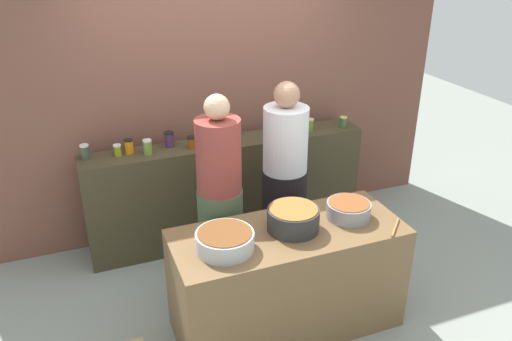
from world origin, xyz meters
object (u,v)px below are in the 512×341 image
at_px(preserve_jar_9, 343,122).
at_px(cooking_pot_right, 348,210).
at_px(preserve_jar_1, 117,150).
at_px(cooking_pot_center, 293,219).
at_px(cook_with_tongs, 220,209).
at_px(cook_in_cap, 284,186).
at_px(preserve_jar_0, 85,152).
at_px(preserve_jar_8, 310,125).
at_px(preserve_jar_3, 148,147).
at_px(preserve_jar_2, 129,146).
at_px(preserve_jar_4, 169,139).
at_px(preserve_jar_6, 210,137).
at_px(cooking_pot_left, 225,241).
at_px(preserve_jar_5, 192,142).
at_px(preserve_jar_7, 284,126).
at_px(wooden_spoon, 395,227).

xyz_separation_m(preserve_jar_9, cooking_pot_right, (-0.70, -1.32, -0.16)).
distance_m(preserve_jar_1, cooking_pot_center, 1.76).
height_order(cook_with_tongs, cook_in_cap, cook_with_tongs).
bearing_deg(preserve_jar_0, preserve_jar_9, -2.98).
bearing_deg(preserve_jar_8, preserve_jar_3, -179.72).
relative_size(preserve_jar_2, cooking_pot_right, 0.39).
bearing_deg(cooking_pot_center, cook_with_tongs, 122.35).
relative_size(preserve_jar_2, preserve_jar_4, 0.91).
distance_m(preserve_jar_2, preserve_jar_6, 0.74).
relative_size(cooking_pot_left, cooking_pot_right, 1.21).
bearing_deg(preserve_jar_6, preserve_jar_9, -4.33).
bearing_deg(cooking_pot_center, preserve_jar_5, 106.01).
distance_m(preserve_jar_7, cooking_pot_center, 1.56).
relative_size(preserve_jar_7, cooking_pot_center, 0.26).
height_order(preserve_jar_3, cooking_pot_left, preserve_jar_3).
relative_size(preserve_jar_0, cooking_pot_right, 0.39).
bearing_deg(preserve_jar_1, cooking_pot_left, -71.56).
relative_size(preserve_jar_5, preserve_jar_7, 1.11).
relative_size(preserve_jar_5, cooking_pot_left, 0.28).
bearing_deg(preserve_jar_6, preserve_jar_1, -179.57).
relative_size(preserve_jar_0, preserve_jar_6, 1.33).
distance_m(preserve_jar_8, cook_with_tongs, 1.44).
bearing_deg(preserve_jar_8, preserve_jar_7, 161.00).
relative_size(preserve_jar_2, cooking_pot_center, 0.34).
bearing_deg(preserve_jar_3, preserve_jar_0, 169.57).
xyz_separation_m(preserve_jar_2, cook_in_cap, (1.22, -0.64, -0.32)).
bearing_deg(preserve_jar_1, cooking_pot_right, -43.44).
height_order(preserve_jar_4, preserve_jar_5, preserve_jar_4).
distance_m(preserve_jar_6, cooking_pot_right, 1.56).
bearing_deg(preserve_jar_8, preserve_jar_0, 177.61).
relative_size(preserve_jar_3, cook_in_cap, 0.08).
distance_m(preserve_jar_3, preserve_jar_4, 0.24).
height_order(preserve_jar_9, wooden_spoon, preserve_jar_9).
bearing_deg(cook_in_cap, preserve_jar_6, 127.19).
xyz_separation_m(preserve_jar_0, preserve_jar_1, (0.27, -0.03, -0.01)).
height_order(preserve_jar_3, preserve_jar_7, preserve_jar_3).
distance_m(preserve_jar_7, cooking_pot_right, 1.45).
distance_m(preserve_jar_0, preserve_jar_1, 0.27).
bearing_deg(cook_with_tongs, preserve_jar_9, 25.81).
bearing_deg(cooking_pot_left, preserve_jar_4, 91.00).
bearing_deg(preserve_jar_2, cooking_pot_right, -45.81).
relative_size(preserve_jar_5, wooden_spoon, 0.43).
bearing_deg(preserve_jar_6, cooking_pot_center, -82.52).
bearing_deg(wooden_spoon, preserve_jar_7, 94.07).
distance_m(preserve_jar_9, cooking_pot_left, 2.20).
bearing_deg(wooden_spoon, preserve_jar_1, 135.79).
height_order(preserve_jar_8, wooden_spoon, preserve_jar_8).
distance_m(wooden_spoon, cook_in_cap, 1.14).
relative_size(preserve_jar_7, wooden_spoon, 0.38).
distance_m(preserve_jar_3, preserve_jar_6, 0.60).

